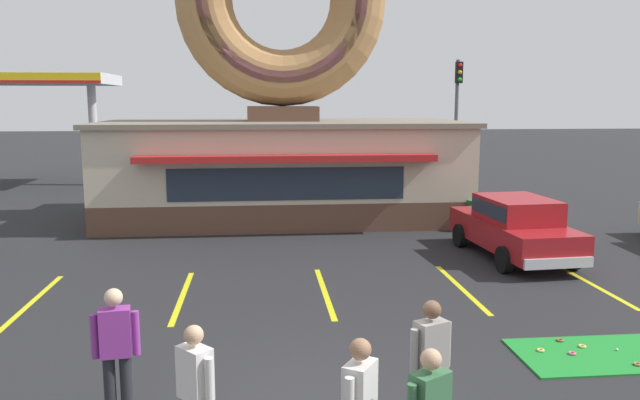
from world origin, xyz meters
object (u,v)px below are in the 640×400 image
pedestrian_hooded_kid (430,361)px  traffic_light_pole (457,109)px  golf_ball (617,350)px  pedestrian_leather_jacket_man (196,389)px  trash_bin (476,215)px  car_red (514,225)px  pedestrian_clipboard_woman (116,347)px

pedestrian_hooded_kid → traffic_light_pole: bearing=71.5°
golf_ball → pedestrian_leather_jacket_man: pedestrian_leather_jacket_man is taller
golf_ball → pedestrian_leather_jacket_man: bearing=-158.5°
golf_ball → pedestrian_leather_jacket_man: (-6.48, -2.56, 0.86)m
trash_bin → pedestrian_hooded_kid: bearing=-111.9°
car_red → pedestrian_clipboard_woman: 11.29m
pedestrian_hooded_kid → pedestrian_clipboard_woman: bearing=169.0°
car_red → traffic_light_pole: traffic_light_pole is taller
pedestrian_clipboard_woman → traffic_light_pole: 21.78m
pedestrian_hooded_kid → trash_bin: bearing=68.1°
car_red → pedestrian_hooded_kid: bearing=-118.6°
golf_ball → pedestrian_clipboard_woman: size_ratio=0.02×
pedestrian_hooded_kid → pedestrian_leather_jacket_man: (-2.76, -0.41, -0.03)m
traffic_light_pole → golf_ball: bearing=-99.2°
pedestrian_leather_jacket_man → traffic_light_pole: size_ratio=0.28×
car_red → pedestrian_leather_jacket_man: bearing=-129.9°
golf_ball → pedestrian_clipboard_woman: pedestrian_clipboard_woman is taller
trash_bin → traffic_light_pole: 8.76m
car_red → pedestrian_hooded_kid: 9.46m
pedestrian_leather_jacket_man → pedestrian_clipboard_woman: (-1.10, 1.16, 0.06)m
pedestrian_hooded_kid → pedestrian_leather_jacket_man: size_ratio=1.03×
pedestrian_hooded_kid → traffic_light_pole: 20.92m
traffic_light_pole → pedestrian_leather_jacket_man: bearing=-114.9°
pedestrian_clipboard_woman → pedestrian_hooded_kid: bearing=-11.0°
pedestrian_hooded_kid → trash_bin: (4.72, 11.72, -0.45)m
pedestrian_leather_jacket_man → traffic_light_pole: (9.33, 20.08, 2.80)m
pedestrian_leather_jacket_man → trash_bin: bearing=58.4°
trash_bin → traffic_light_pole: size_ratio=0.17×
pedestrian_leather_jacket_man → pedestrian_clipboard_woman: size_ratio=0.95×
golf_ball → pedestrian_leather_jacket_man: 7.02m
golf_ball → traffic_light_pole: (2.85, 17.52, 3.66)m
car_red → traffic_light_pole: 11.89m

